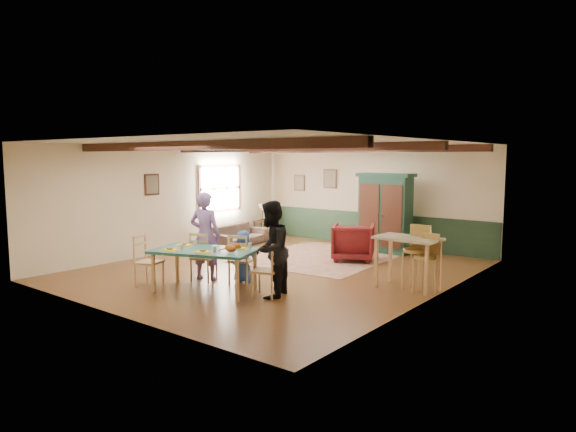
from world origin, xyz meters
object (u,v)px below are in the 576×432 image
Objects in this scene: dining_chair_end_left at (149,261)px; counter_table at (407,263)px; person_woman at (271,249)px; dining_chair_far_right at (242,259)px; cat at (231,247)px; sofa at (238,235)px; bar_stool_right at (425,264)px; table_lamp at (263,212)px; end_table at (263,229)px; dining_chair_far_left at (204,256)px; dining_table at (205,270)px; dining_chair_end_right at (265,269)px; armoire at (385,213)px; armchair at (353,242)px; person_child at (243,257)px; bar_stool_left at (415,258)px; person_man at (205,236)px.

dining_chair_end_left is 0.83× the size of counter_table.
person_woman is at bearing -90.00° from dining_chair_end_left.
dining_chair_far_right is 0.92m from cat.
dining_chair_far_right is 0.49× the size of sofa.
bar_stool_right reaches higher than counter_table.
table_lamp is (-4.47, 4.95, -0.07)m from person_woman.
dining_chair_end_left reaches higher than end_table.
dining_chair_far_left and counter_table have the same top height.
sofa is at bearing 126.68° from dining_table.
counter_table is (6.07, -2.96, 0.22)m from end_table.
dining_chair_far_right is at bearing 100.37° from cat.
dining_chair_end_right is 2.81m from bar_stool_right.
cat is at bearing -80.54° from dining_chair_end_right.
dining_chair_far_right is 1.00× the size of dining_chair_end_left.
armoire is at bearing -37.39° from dining_chair_end_left.
armchair is (-0.52, 3.62, -0.40)m from person_woman.
table_lamp is at bearing -72.88° from dining_chair_far_right.
bar_stool_left is at bearing -171.94° from person_child.
armoire reaches higher than person_child.
dining_chair_far_right is at bearing -53.13° from end_table.
dining_chair_end_left is at bearing -107.14° from armoire.
end_table is at bearing -178.52° from armoire.
dining_chair_far_right reaches higher than end_table.
dining_table is 0.93× the size of sofa.
dining_chair_far_left reaches higher than dining_table.
person_child is at bearing -97.68° from armoire.
cat is (1.19, -0.46, 0.37)m from dining_chair_far_left.
dining_table is 0.74m from cat.
dining_chair_end_right is 0.58× the size of person_woman.
dining_chair_end_left is 1.00× the size of dining_chair_end_right.
dining_chair_end_left is 0.90× the size of bar_stool_right.
dining_table is 1.54× the size of bar_stool_left.
cat is (0.56, 0.09, 0.47)m from dining_table.
table_lamp is (-0.35, 1.44, 0.48)m from sofa.
armoire is at bearing 68.09° from cat.
armchair is 4.17m from end_table.
armoire is at bearing 165.16° from person_woman.
table_lamp reaches higher than armchair.
bar_stool_left is at bearing 117.70° from armchair.
bar_stool_left is at bearing -25.58° from end_table.
armoire reaches higher than person_man.
dining_chair_far_right is at bearing -180.00° from dining_chair_far_left.
armoire is at bearing -117.92° from person_child.
dining_table is at bearing 60.95° from dining_chair_far_right.
dining_chair_far_left is 1.00× the size of dining_chair_end_left.
dining_chair_far_right is 1.18m from person_woman.
dining_chair_end_right is at bearing -130.97° from bar_stool_right.
person_man is 1.51× the size of counter_table.
armoire is (0.20, 5.35, 0.16)m from cat.
cat reaches higher than armchair.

